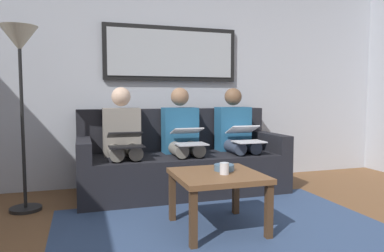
% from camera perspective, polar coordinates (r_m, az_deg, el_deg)
% --- Properties ---
extents(wall_rear, '(6.00, 0.12, 2.60)m').
position_cam_1_polar(wall_rear, '(4.37, -3.57, 8.13)').
color(wall_rear, '#B7BCC6').
rests_on(wall_rear, ground_plane).
extents(area_rug, '(2.60, 1.80, 0.01)m').
position_cam_1_polar(area_rug, '(2.88, 5.27, -16.29)').
color(area_rug, '#33476B').
rests_on(area_rug, ground_plane).
extents(couch, '(2.20, 0.90, 0.90)m').
position_cam_1_polar(couch, '(3.96, -1.82, -5.87)').
color(couch, black).
rests_on(couch, ground_plane).
extents(framed_mirror, '(1.61, 0.05, 0.64)m').
position_cam_1_polar(framed_mirror, '(4.30, -3.28, 11.53)').
color(framed_mirror, black).
extents(coffee_table, '(0.66, 0.66, 0.45)m').
position_cam_1_polar(coffee_table, '(2.80, 4.10, -8.79)').
color(coffee_table, brown).
rests_on(coffee_table, ground_plane).
extents(cup, '(0.07, 0.07, 0.09)m').
position_cam_1_polar(cup, '(2.74, 5.22, -6.82)').
color(cup, silver).
rests_on(cup, coffee_table).
extents(bowl, '(0.16, 0.16, 0.05)m').
position_cam_1_polar(bowl, '(2.88, 5.19, -6.66)').
color(bowl, slate).
rests_on(bowl, coffee_table).
extents(person_left, '(0.38, 0.58, 1.14)m').
position_cam_1_polar(person_left, '(4.07, 7.14, -1.38)').
color(person_left, '#235B84').
rests_on(person_left, couch).
extents(laptop_white, '(0.31, 0.39, 0.17)m').
position_cam_1_polar(laptop_white, '(3.86, 8.55, -1.39)').
color(laptop_white, white).
extents(person_middle, '(0.38, 0.58, 1.14)m').
position_cam_1_polar(person_middle, '(3.85, -1.56, -1.69)').
color(person_middle, '#235B84').
rests_on(person_middle, couch).
extents(laptop_silver, '(0.31, 0.39, 0.17)m').
position_cam_1_polar(laptop_silver, '(3.63, -0.54, -1.70)').
color(laptop_silver, silver).
extents(person_right, '(0.38, 0.58, 1.14)m').
position_cam_1_polar(person_right, '(3.73, -11.06, -1.99)').
color(person_right, gray).
rests_on(person_right, couch).
extents(laptop_black, '(0.33, 0.33, 0.14)m').
position_cam_1_polar(laptop_black, '(3.48, -10.62, -2.20)').
color(laptop_black, black).
extents(standing_lamp, '(0.32, 0.32, 1.66)m').
position_cam_1_polar(standing_lamp, '(3.54, -25.92, 9.66)').
color(standing_lamp, black).
rests_on(standing_lamp, ground_plane).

